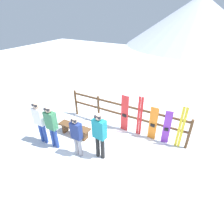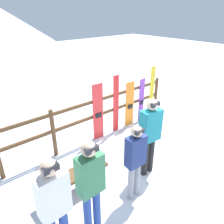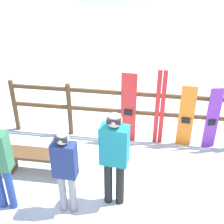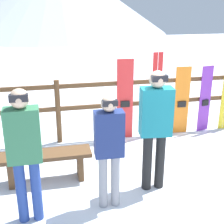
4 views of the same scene
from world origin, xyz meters
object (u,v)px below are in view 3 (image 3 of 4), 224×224
snowboard_orange (186,117)px  ski_pair_red (160,109)px  person_teal (114,154)px  snowboard_purple (212,119)px  snowboard_red (128,109)px  bench (37,158)px  person_navy (65,167)px

snowboard_orange → ski_pair_red: bearing=179.6°
person_teal → snowboard_purple: bearing=46.1°
ski_pair_red → snowboard_orange: bearing=-0.4°
person_teal → ski_pair_red: (0.68, 1.81, -0.18)m
snowboard_red → snowboard_purple: bearing=-0.0°
snowboard_red → ski_pair_red: 0.64m
snowboard_red → snowboard_purple: snowboard_red is taller
snowboard_purple → snowboard_red: bearing=180.0°
person_teal → snowboard_red: bearing=88.6°
person_teal → bench: bearing=161.5°
person_teal → snowboard_orange: 2.21m
snowboard_orange → person_teal: bearing=-124.1°
person_navy → snowboard_red: size_ratio=0.97×
bench → ski_pair_red: ski_pair_red is taller
bench → person_navy: (0.80, -0.79, 0.56)m
bench → snowboard_purple: size_ratio=0.98×
person_navy → snowboard_red: (0.75, 2.09, -0.12)m
bench → ski_pair_red: (2.19, 1.31, 0.49)m
person_navy → ski_pair_red: 2.51m
bench → person_navy: 1.25m
snowboard_purple → ski_pair_red: bearing=179.8°
snowboard_orange → bench: bearing=-154.5°
snowboard_purple → person_teal: bearing=-133.9°
snowboard_orange → snowboard_purple: (0.52, -0.00, -0.00)m
person_teal → ski_pair_red: size_ratio=1.04×
person_navy → snowboard_orange: 2.85m
person_teal → snowboard_purple: person_teal is taller
snowboard_red → ski_pair_red: ski_pair_red is taller
person_navy → snowboard_orange: size_ratio=1.11×
snowboard_red → snowboard_orange: bearing=-0.0°
person_teal → ski_pair_red: person_teal is taller
bench → snowboard_purple: snowboard_purple is taller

